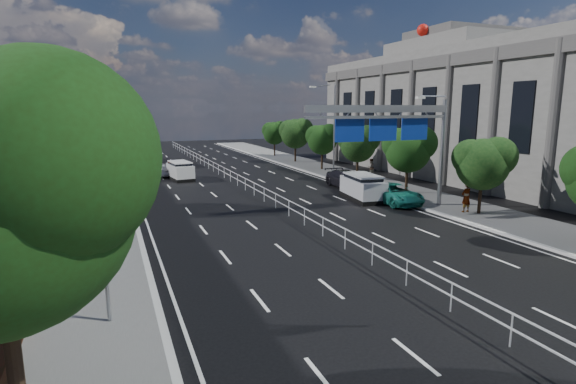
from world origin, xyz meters
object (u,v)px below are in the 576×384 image
red_bus (133,149)px  parked_car_dark (345,179)px  silver_minivan (363,187)px  near_car_silver (159,169)px  white_minivan (180,171)px  near_car_dark (125,149)px  pedestrian_b (371,167)px  toilet_sign (86,235)px  overhead_gantry (394,125)px  parked_car_teal (394,194)px  pedestrian_a (466,197)px

red_bus → parked_car_dark: red_bus is taller
silver_minivan → near_car_silver: bearing=133.1°
white_minivan → silver_minivan: silver_minivan is taller
red_bus → near_car_dark: (-0.49, 14.00, -1.11)m
white_minivan → parked_car_dark: size_ratio=0.84×
near_car_silver → pedestrian_b: 20.79m
toilet_sign → pedestrian_b: (24.24, 23.01, -1.96)m
overhead_gantry → silver_minivan: 6.13m
overhead_gantry → near_car_dark: 49.52m
toilet_sign → parked_car_teal: toilet_sign is taller
red_bus → near_car_silver: 11.81m
parked_car_teal → pedestrian_b: 12.09m
overhead_gantry → pedestrian_b: (6.55, 12.95, -4.62)m
white_minivan → red_bus: (-3.43, 14.49, 0.95)m
overhead_gantry → pedestrian_b: 15.23m
silver_minivan → pedestrian_a: size_ratio=2.48×
white_minivan → near_car_silver: white_minivan is taller
near_car_silver → parked_car_dark: 18.75m
near_car_silver → parked_car_teal: 23.97m
near_car_dark → parked_car_teal: 47.93m
toilet_sign → white_minivan: toilet_sign is taller
red_bus → near_car_silver: bearing=-86.2°
toilet_sign → pedestrian_b: toilet_sign is taller
pedestrian_b → near_car_dark: bearing=-59.6°
toilet_sign → pedestrian_b: 33.48m
parked_car_teal → silver_minivan: bearing=122.2°
near_car_dark → silver_minivan: 45.60m
near_car_silver → pedestrian_a: size_ratio=2.10×
silver_minivan → pedestrian_a: 7.41m
parked_car_dark → parked_car_teal: bearing=-87.9°
toilet_sign → parked_car_teal: bearing=31.9°
overhead_gantry → parked_car_teal: bearing=51.3°
overhead_gantry → parked_car_dark: (1.56, 8.95, -4.89)m
pedestrian_a → parked_car_teal: bearing=-66.3°
white_minivan → near_car_silver: bearing=112.8°
parked_car_teal → pedestrian_b: pedestrian_b is taller
near_car_silver → pedestrian_b: (19.00, -8.44, 0.31)m
near_car_silver → parked_car_teal: (14.01, -19.45, 0.01)m
pedestrian_a → pedestrian_b: 15.68m
overhead_gantry → near_car_silver: size_ratio=2.56×
red_bus → silver_minivan: 32.49m
white_minivan → parked_car_dark: bearing=-44.7°
silver_minivan → pedestrian_b: size_ratio=2.78×
parked_car_teal → near_car_silver: bearing=124.5°
parked_car_teal → red_bus: bearing=115.6°
near_car_dark → near_car_silver: bearing=98.2°
silver_minivan → pedestrian_a: pedestrian_a is taller
toilet_sign → pedestrian_a: toilet_sign is taller
overhead_gantry → white_minivan: overhead_gantry is taller
overhead_gantry → pedestrian_b: overhead_gantry is taller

